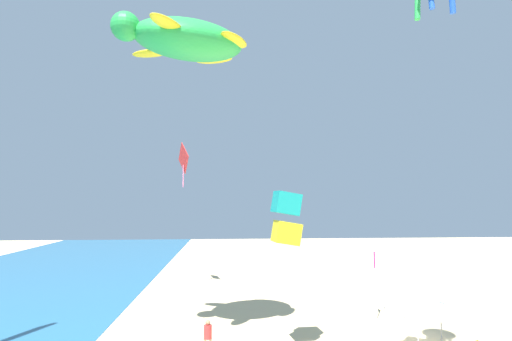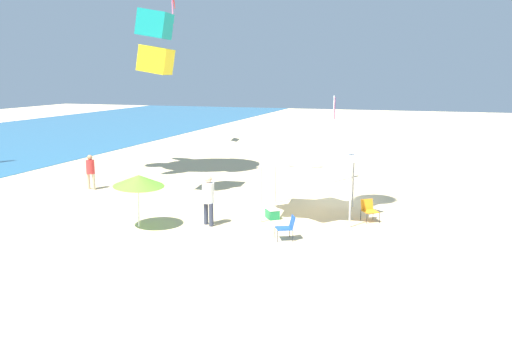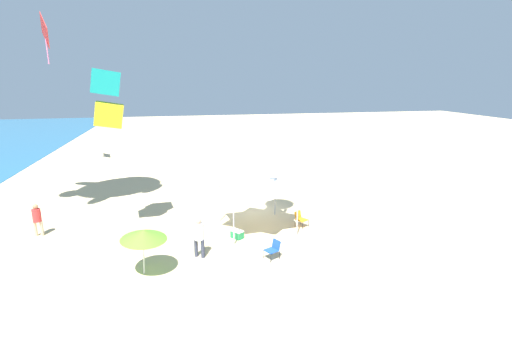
{
  "view_description": "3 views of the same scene",
  "coord_description": "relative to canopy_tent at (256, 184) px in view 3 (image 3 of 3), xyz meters",
  "views": [
    {
      "loc": [
        -22.96,
        10.69,
        7.81
      ],
      "look_at": [
        -1.13,
        9.14,
        9.44
      ],
      "focal_mm": 28.33,
      "sensor_mm": 36.0,
      "label": 1
    },
    {
      "loc": [
        -23.74,
        -4.03,
        5.62
      ],
      "look_at": [
        -3.21,
        2.69,
        1.71
      ],
      "focal_mm": 38.07,
      "sensor_mm": 36.0,
      "label": 2
    },
    {
      "loc": [
        -21.18,
        4.39,
        7.86
      ],
      "look_at": [
        -2.08,
        0.36,
        2.97
      ],
      "focal_mm": 25.92,
      "sensor_mm": 36.0,
      "label": 3
    }
  ],
  "objects": [
    {
      "name": "banner_flag",
      "position": [
        6.7,
        0.27,
        0.21
      ],
      "size": [
        0.36,
        0.06,
        4.48
      ],
      "color": "silver",
      "rests_on": "ground"
    },
    {
      "name": "canopy_tent",
      "position": [
        0.0,
        0.0,
        0.0
      ],
      "size": [
        3.56,
        3.74,
        2.77
      ],
      "rotation": [
        0.0,
        0.0,
        0.11
      ],
      "color": "#B7B7BC",
      "rests_on": "ground"
    },
    {
      "name": "person_near_umbrella",
      "position": [
        1.31,
        11.12,
        -1.47
      ],
      "size": [
        0.4,
        0.45,
        1.7
      ],
      "rotation": [
        0.0,
        0.0,
        4.65
      ],
      "color": "#C6B28C",
      "rests_on": "ground"
    },
    {
      "name": "folding_chair_near_cooler",
      "position": [
        -0.25,
        -2.39,
        -1.99
      ],
      "size": [
        0.8,
        0.77,
        0.82
      ],
      "rotation": [
        0.0,
        0.0,
        5.29
      ],
      "color": "black",
      "rests_on": "ground"
    },
    {
      "name": "kite_diamond_red",
      "position": [
        16.56,
        14.12,
        9.02
      ],
      "size": [
        2.63,
        1.2,
        4.06
      ],
      "rotation": [
        0.0,
        0.0,
        0.29
      ],
      "color": "red"
    },
    {
      "name": "cooler_box",
      "position": [
        -1.07,
        1.22,
        -2.26
      ],
      "size": [
        0.74,
        0.7,
        0.4
      ],
      "color": "#1E8C4C",
      "rests_on": "ground"
    },
    {
      "name": "person_watching_sky",
      "position": [
        -2.73,
        3.21,
        -1.35
      ],
      "size": [
        0.45,
        0.46,
        1.9
      ],
      "rotation": [
        0.0,
        0.0,
        1.01
      ],
      "color": "#33384C",
      "rests_on": "ground"
    },
    {
      "name": "beach_umbrella",
      "position": [
        -3.85,
        5.44,
        -0.69
      ],
      "size": [
        1.87,
        1.87,
        2.08
      ],
      "color": "silver",
      "rests_on": "ground"
    },
    {
      "name": "ground",
      "position": [
        2.98,
        -0.52,
        -2.52
      ],
      "size": [
        120.0,
        120.0,
        0.1
      ],
      "primitive_type": "cube",
      "color": "#D6BC8C"
    },
    {
      "name": "folding_chair_right_of_tent",
      "position": [
        -3.52,
        -0.03,
        -1.99
      ],
      "size": [
        0.74,
        0.79,
        0.82
      ],
      "rotation": [
        0.0,
        0.0,
        3.6
      ],
      "color": "black",
      "rests_on": "ground"
    },
    {
      "name": "kite_box_teal",
      "position": [
        0.82,
        7.11,
        4.45
      ],
      "size": [
        1.42,
        1.57,
        2.81
      ],
      "rotation": [
        0.0,
        0.0,
        0.14
      ],
      "color": "teal"
    }
  ]
}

